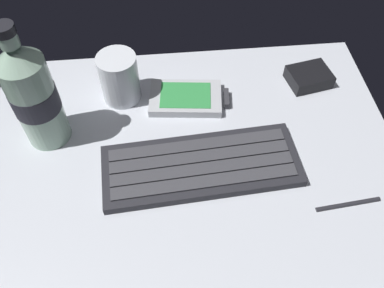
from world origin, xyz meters
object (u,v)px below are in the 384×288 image
water_bottle (33,95)px  charger_block (309,77)px  juice_cup (120,80)px  keyboard (201,166)px  handheld_device (189,98)px  stylus_pen (349,203)px

water_bottle → charger_block: 45.24cm
water_bottle → juice_cup: bearing=33.0°
keyboard → charger_block: size_ratio=4.24×
handheld_device → keyboard: bearing=-88.2°
charger_block → stylus_pen: 24.51cm
stylus_pen → water_bottle: bearing=153.6°
juice_cup → water_bottle: 14.50cm
juice_cup → charger_block: juice_cup is taller
handheld_device → water_bottle: (-22.66, -5.21, 8.28)cm
juice_cup → water_bottle: water_bottle is taller
keyboard → juice_cup: bearing=126.0°
keyboard → juice_cup: juice_cup is taller
keyboard → stylus_pen: bearing=-21.9°
juice_cup → charger_block: 32.63cm
charger_block → stylus_pen: size_ratio=0.74×
charger_block → juice_cup: bearing=-179.4°
juice_cup → water_bottle: (-11.37, -7.40, 5.10)cm
charger_block → stylus_pen: bearing=-92.1°
water_bottle → handheld_device: bearing=12.9°
handheld_device → juice_cup: (-11.29, 2.19, 3.18)cm
water_bottle → stylus_pen: (43.00, -16.73, -8.66)cm
keyboard → juice_cup: 20.20cm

